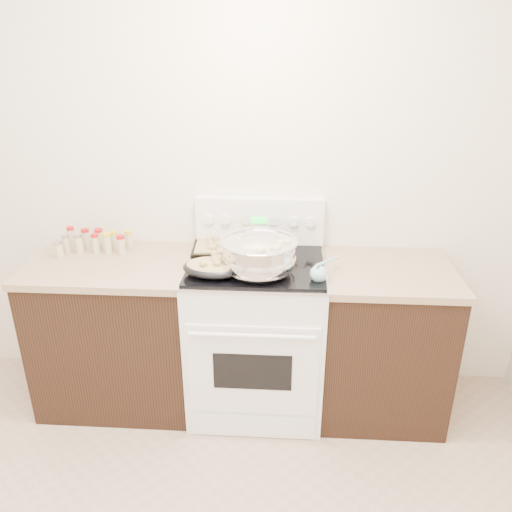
{
  "coord_description": "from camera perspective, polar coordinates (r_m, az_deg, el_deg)",
  "views": [
    {
      "loc": [
        0.51,
        -1.11,
        2.06
      ],
      "look_at": [
        0.35,
        1.37,
        1.0
      ],
      "focal_mm": 35.0,
      "sensor_mm": 36.0,
      "label": 1
    }
  ],
  "objects": [
    {
      "name": "room_shell",
      "position": [
        1.27,
        -20.29,
        5.41
      ],
      "size": [
        4.1,
        3.6,
        2.75
      ],
      "color": "#F0E3CF",
      "rests_on": "ground"
    },
    {
      "name": "counter_left",
      "position": [
        3.16,
        -15.3,
        -8.21
      ],
      "size": [
        0.93,
        0.67,
        0.92
      ],
      "color": "black",
      "rests_on": "ground"
    },
    {
      "name": "counter_right",
      "position": [
        3.05,
        14.08,
        -9.25
      ],
      "size": [
        0.73,
        0.67,
        0.92
      ],
      "color": "black",
      "rests_on": "ground"
    },
    {
      "name": "kitchen_range",
      "position": [
        2.98,
        0.07,
        -8.64
      ],
      "size": [
        0.78,
        0.73,
        1.22
      ],
      "color": "white",
      "rests_on": "ground"
    },
    {
      "name": "mixing_bowl",
      "position": [
        2.6,
        0.33,
        -0.03
      ],
      "size": [
        0.51,
        0.51,
        0.24
      ],
      "color": "silver",
      "rests_on": "kitchen_range"
    },
    {
      "name": "roasting_pan",
      "position": [
        2.6,
        -4.94,
        -1.22
      ],
      "size": [
        0.34,
        0.26,
        0.11
      ],
      "color": "black",
      "rests_on": "kitchen_range"
    },
    {
      "name": "baking_sheet",
      "position": [
        2.92,
        -3.77,
        1.03
      ],
      "size": [
        0.38,
        0.28,
        0.06
      ],
      "color": "black",
      "rests_on": "kitchen_range"
    },
    {
      "name": "wooden_spoon",
      "position": [
        2.63,
        -0.2,
        -1.72
      ],
      "size": [
        0.17,
        0.22,
        0.04
      ],
      "color": "tan",
      "rests_on": "kitchen_range"
    },
    {
      "name": "blue_ladle",
      "position": [
        2.57,
        7.25,
        -1.9
      ],
      "size": [
        0.17,
        0.28,
        0.11
      ],
      "color": "#8AC5CF",
      "rests_on": "kitchen_range"
    },
    {
      "name": "spice_jars",
      "position": [
        3.1,
        -18.05,
        1.57
      ],
      "size": [
        0.41,
        0.22,
        0.13
      ],
      "color": "#BFB28C",
      "rests_on": "counter_left"
    }
  ]
}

